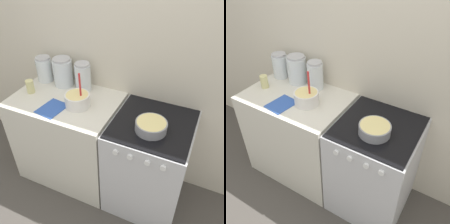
{
  "view_description": "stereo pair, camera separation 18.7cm",
  "coord_description": "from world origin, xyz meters",
  "views": [
    {
      "loc": [
        0.63,
        -1.12,
        2.05
      ],
      "look_at": [
        0.01,
        0.25,
        0.93
      ],
      "focal_mm": 40.0,
      "sensor_mm": 36.0,
      "label": 1
    },
    {
      "loc": [
        0.8,
        -1.03,
        2.05
      ],
      "look_at": [
        0.01,
        0.25,
        0.93
      ],
      "focal_mm": 40.0,
      "sensor_mm": 36.0,
      "label": 2
    }
  ],
  "objects": [
    {
      "name": "storage_jar_left",
      "position": [
        -0.79,
        0.52,
        0.98
      ],
      "size": [
        0.15,
        0.15,
        0.23
      ],
      "color": "silver",
      "rests_on": "countertop_cabinet"
    },
    {
      "name": "storage_jar_middle",
      "position": [
        -0.59,
        0.52,
        0.99
      ],
      "size": [
        0.17,
        0.17,
        0.26
      ],
      "color": "silver",
      "rests_on": "countertop_cabinet"
    },
    {
      "name": "storage_jar_right",
      "position": [
        -0.38,
        0.52,
        0.99
      ],
      "size": [
        0.14,
        0.14,
        0.25
      ],
      "color": "silver",
      "rests_on": "countertop_cabinet"
    },
    {
      "name": "ground_plane",
      "position": [
        0.0,
        0.0,
        0.0
      ],
      "size": [
        12.0,
        12.0,
        0.0
      ],
      "primitive_type": "plane",
      "color": "#4C4742"
    },
    {
      "name": "baking_pan",
      "position": [
        0.33,
        0.22,
        0.92
      ],
      "size": [
        0.23,
        0.23,
        0.08
      ],
      "color": "gray",
      "rests_on": "stove"
    },
    {
      "name": "stove",
      "position": [
        0.32,
        0.31,
        0.44
      ],
      "size": [
        0.61,
        0.64,
        0.88
      ],
      "color": "silver",
      "rests_on": "ground_plane"
    },
    {
      "name": "wall_back",
      "position": [
        0.0,
        0.65,
        1.2
      ],
      "size": [
        4.82,
        0.05,
        2.4
      ],
      "color": "beige",
      "rests_on": "ground_plane"
    },
    {
      "name": "tin_can",
      "position": [
        -0.78,
        0.28,
        0.94
      ],
      "size": [
        0.07,
        0.07,
        0.12
      ],
      "color": "beige",
      "rests_on": "countertop_cabinet"
    },
    {
      "name": "recipe_page",
      "position": [
        -0.47,
        0.15,
        0.88
      ],
      "size": [
        0.21,
        0.25,
        0.01
      ],
      "color": "#3359B2",
      "rests_on": "countertop_cabinet"
    },
    {
      "name": "countertop_cabinet",
      "position": [
        -0.45,
        0.31,
        0.44
      ],
      "size": [
        0.91,
        0.62,
        0.88
      ],
      "color": "silver",
      "rests_on": "ground_plane"
    },
    {
      "name": "mixing_bowl",
      "position": [
        -0.3,
        0.27,
        0.94
      ],
      "size": [
        0.2,
        0.2,
        0.3
      ],
      "color": "white",
      "rests_on": "countertop_cabinet"
    }
  ]
}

